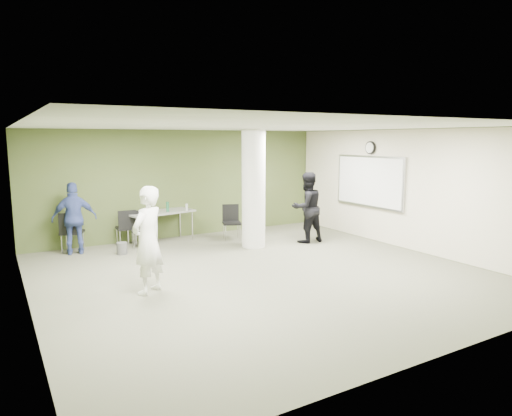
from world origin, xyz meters
TOP-DOWN VIEW (x-y plane):
  - floor at (0.00, 0.00)m, footprint 8.00×8.00m
  - ceiling at (0.00, 0.00)m, footprint 8.00×8.00m
  - wall_back at (0.00, 4.00)m, footprint 8.00×2.80m
  - wall_left at (-4.00, 0.00)m, footprint 0.02×8.00m
  - wall_right_cream at (4.00, 0.00)m, footprint 0.02×8.00m
  - column at (1.00, 2.00)m, footprint 0.56×0.56m
  - whiteboard at (3.92, 1.20)m, footprint 0.05×2.30m
  - wall_clock at (3.92, 1.20)m, footprint 0.06×0.32m
  - folding_table at (-0.77, 3.54)m, footprint 1.76×1.03m
  - wastebasket at (-1.93, 2.84)m, footprint 0.23×0.23m
  - chair_back_left at (-2.88, 3.57)m, footprint 0.61×0.61m
  - chair_back_right at (-1.63, 3.57)m, footprint 0.46×0.46m
  - chair_table_left at (-1.30, 3.30)m, footprint 0.57×0.57m
  - chair_table_right at (0.91, 2.99)m, footprint 0.57×0.57m
  - woman_white at (-2.19, -0.01)m, footprint 0.79×0.73m
  - man_black at (2.38, 1.74)m, footprint 0.86×0.67m
  - man_blue at (-2.81, 3.40)m, footprint 0.99×0.52m

SIDE VIEW (x-z plane):
  - floor at x=0.00m, z-range 0.00..0.00m
  - wastebasket at x=-1.93m, z-range 0.00..0.27m
  - chair_table_left at x=-1.30m, z-range 0.07..0.93m
  - chair_back_right at x=-1.63m, z-range 0.07..0.96m
  - chair_table_right at x=0.91m, z-range 0.07..0.97m
  - chair_back_left at x=-2.88m, z-range 0.08..1.01m
  - folding_table at x=-0.77m, z-range 0.22..1.25m
  - man_blue at x=-2.81m, z-range 0.00..1.62m
  - man_black at x=2.38m, z-range 0.00..1.76m
  - woman_white at x=-2.19m, z-range 0.00..1.81m
  - wall_back at x=0.00m, z-range 1.39..1.41m
  - wall_left at x=-4.00m, z-range 0.00..2.80m
  - wall_right_cream at x=4.00m, z-range 0.00..2.80m
  - column at x=1.00m, z-range 0.00..2.80m
  - whiteboard at x=3.92m, z-range 0.85..2.15m
  - wall_clock at x=3.92m, z-range 2.19..2.51m
  - ceiling at x=0.00m, z-range 2.80..2.80m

